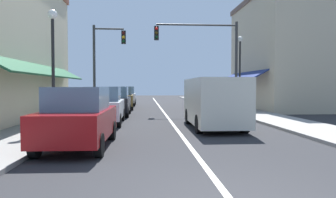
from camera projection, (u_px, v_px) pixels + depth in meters
ground_plane at (163, 112)px, 22.65m from camera, size 80.00×80.00×0.00m
sidewalk_left at (84, 111)px, 22.24m from camera, size 2.60×56.00×0.12m
sidewalk_right at (239, 110)px, 23.06m from camera, size 2.60×56.00×0.12m
lane_center_stripe at (163, 112)px, 22.65m from camera, size 0.14×52.00×0.01m
storefront_right_block at (284, 54)px, 25.18m from camera, size 6.95×10.20×8.72m
parked_car_nearest_left at (79, 118)px, 9.31m from camera, size 1.86×4.14×1.77m
parked_car_second_left at (104, 106)px, 15.14m from camera, size 1.81×4.11×1.77m
parked_car_third_left at (115, 101)px, 19.50m from camera, size 1.79×4.10×1.77m
parked_car_far_left at (122, 98)px, 25.04m from camera, size 1.87×4.15×1.77m
parked_car_distant_left at (126, 96)px, 29.83m from camera, size 1.79×4.10×1.77m
van_in_lane at (214, 101)px, 13.73m from camera, size 2.03×5.19×2.12m
traffic_signal_mast_arm at (209, 50)px, 21.18m from camera, size 5.58×0.50×6.09m
traffic_signal_left_corner at (104, 56)px, 22.16m from camera, size 2.29×0.50×6.02m
street_lamp_left_near at (53, 50)px, 12.30m from camera, size 0.36×0.36×4.72m
street_lamp_right_mid at (240, 62)px, 21.48m from camera, size 0.36×0.36×5.14m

